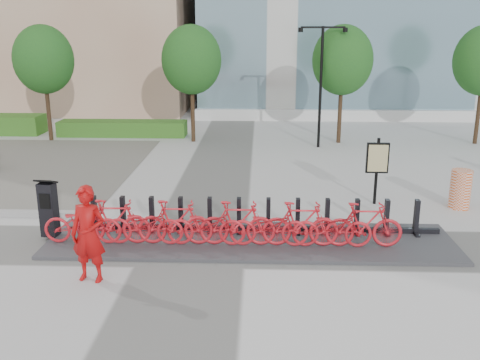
{
  "coord_description": "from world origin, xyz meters",
  "views": [
    {
      "loc": [
        1.49,
        -11.54,
        4.92
      ],
      "look_at": [
        1.0,
        1.5,
        1.2
      ],
      "focal_mm": 40.0,
      "sensor_mm": 36.0,
      "label": 1
    }
  ],
  "objects_px": {
    "bike_0": "(83,223)",
    "worker_red": "(88,234)",
    "kiosk": "(48,208)",
    "map_sign": "(377,161)",
    "construction_barrel": "(460,189)"
  },
  "relations": [
    {
      "from": "bike_0",
      "to": "map_sign",
      "type": "distance_m",
      "value": 8.22
    },
    {
      "from": "bike_0",
      "to": "worker_red",
      "type": "distance_m",
      "value": 1.93
    },
    {
      "from": "bike_0",
      "to": "map_sign",
      "type": "xyz_separation_m",
      "value": [
        7.44,
        3.4,
        0.73
      ]
    },
    {
      "from": "kiosk",
      "to": "worker_red",
      "type": "bearing_deg",
      "value": -46.77
    },
    {
      "from": "bike_0",
      "to": "construction_barrel",
      "type": "relative_size",
      "value": 1.64
    },
    {
      "from": "bike_0",
      "to": "kiosk",
      "type": "bearing_deg",
      "value": 66.06
    },
    {
      "from": "kiosk",
      "to": "map_sign",
      "type": "xyz_separation_m",
      "value": [
        8.39,
        2.98,
        0.51
      ]
    },
    {
      "from": "worker_red",
      "to": "map_sign",
      "type": "bearing_deg",
      "value": 47.32
    },
    {
      "from": "kiosk",
      "to": "map_sign",
      "type": "relative_size",
      "value": 0.74
    },
    {
      "from": "bike_0",
      "to": "kiosk",
      "type": "relative_size",
      "value": 1.26
    },
    {
      "from": "worker_red",
      "to": "map_sign",
      "type": "height_order",
      "value": "worker_red"
    },
    {
      "from": "construction_barrel",
      "to": "kiosk",
      "type": "bearing_deg",
      "value": -165.87
    },
    {
      "from": "kiosk",
      "to": "construction_barrel",
      "type": "height_order",
      "value": "kiosk"
    },
    {
      "from": "bike_0",
      "to": "kiosk",
      "type": "xyz_separation_m",
      "value": [
        -0.94,
        0.42,
        0.21
      ]
    },
    {
      "from": "kiosk",
      "to": "worker_red",
      "type": "xyz_separation_m",
      "value": [
        1.66,
        -2.16,
        0.22
      ]
    }
  ]
}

